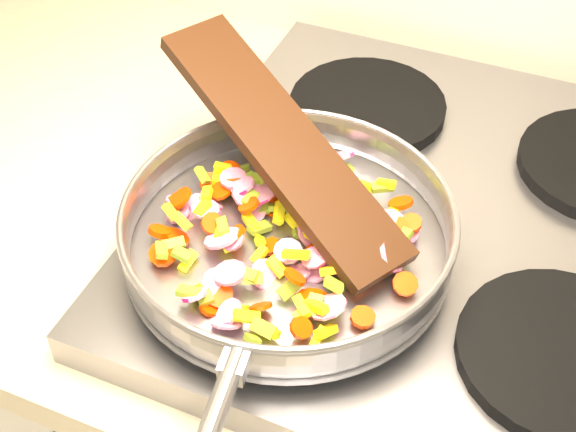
% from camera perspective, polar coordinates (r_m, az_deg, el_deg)
% --- Properties ---
extents(cooktop, '(0.60, 0.60, 0.04)m').
position_cam_1_polar(cooktop, '(0.88, 11.17, -0.94)').
color(cooktop, '#939399').
rests_on(cooktop, counter_top).
extents(grate_fl, '(0.19, 0.19, 0.02)m').
position_cam_1_polar(grate_fl, '(0.79, -0.94, -3.34)').
color(grate_fl, black).
rests_on(grate_fl, cooktop).
extents(grate_fr, '(0.19, 0.19, 0.02)m').
position_cam_1_polar(grate_fr, '(0.76, 18.93, -9.26)').
color(grate_fr, black).
rests_on(grate_fr, cooktop).
extents(grate_bl, '(0.19, 0.19, 0.02)m').
position_cam_1_polar(grate_bl, '(0.99, 5.67, 7.79)').
color(grate_bl, black).
rests_on(grate_bl, cooktop).
extents(saute_pan, '(0.36, 0.53, 0.05)m').
position_cam_1_polar(saute_pan, '(0.77, -0.05, -0.98)').
color(saute_pan, '#9E9EA5').
rests_on(saute_pan, grate_fl).
extents(vegetable_heap, '(0.28, 0.28, 0.05)m').
position_cam_1_polar(vegetable_heap, '(0.78, -0.50, -1.24)').
color(vegetable_heap, '#82A223').
rests_on(vegetable_heap, saute_pan).
extents(wooden_spatula, '(0.32, 0.23, 0.12)m').
position_cam_1_polar(wooden_spatula, '(0.80, -0.37, 5.13)').
color(wooden_spatula, black).
rests_on(wooden_spatula, saute_pan).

